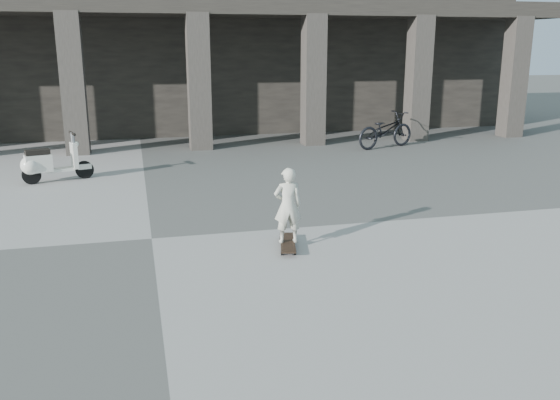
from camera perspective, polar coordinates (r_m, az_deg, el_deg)
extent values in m
plane|color=#4C4D4A|center=(10.01, -12.25, -3.65)|extent=(90.00, 90.00, 0.00)
cube|color=black|center=(23.51, -13.89, 14.10)|extent=(28.00, 6.00, 6.00)
cube|color=black|center=(19.15, -14.02, 17.63)|extent=(28.00, 2.80, 0.50)
cube|color=#302D28|center=(18.12, -19.30, 10.46)|extent=(0.65, 0.65, 4.00)
cube|color=#302D28|center=(18.15, -7.82, 11.14)|extent=(0.65, 0.65, 4.00)
cube|color=#302D28|center=(18.87, 3.24, 11.39)|extent=(0.65, 0.65, 4.00)
cube|color=#302D28|center=(20.21, 13.16, 11.26)|extent=(0.65, 0.65, 4.00)
cube|color=#302D28|center=(22.05, 21.63, 10.88)|extent=(0.65, 0.65, 4.00)
cube|color=black|center=(9.33, 0.74, -4.11)|extent=(0.43, 0.99, 0.02)
cube|color=#B2B2B7|center=(9.66, 0.66, -3.69)|extent=(0.21, 0.09, 0.03)
cube|color=#B2B2B7|center=(9.02, 0.82, -5.05)|extent=(0.21, 0.09, 0.03)
cylinder|color=black|center=(9.66, 0.06, -3.75)|extent=(0.05, 0.08, 0.07)
cylinder|color=black|center=(9.67, 1.26, -3.74)|extent=(0.05, 0.08, 0.07)
cylinder|color=black|center=(9.02, 0.18, -5.12)|extent=(0.05, 0.08, 0.07)
cylinder|color=black|center=(9.03, 1.46, -5.10)|extent=(0.05, 0.08, 0.07)
imported|color=beige|center=(9.15, 0.75, -0.52)|extent=(0.45, 0.30, 1.19)
cylinder|color=black|center=(14.87, -18.29, 2.79)|extent=(0.43, 0.22, 0.42)
cylinder|color=black|center=(14.67, -22.80, 2.22)|extent=(0.43, 0.22, 0.42)
cube|color=silver|center=(14.75, -20.44, 2.76)|extent=(0.68, 0.44, 0.07)
cube|color=silver|center=(14.65, -22.22, 3.30)|extent=(0.65, 0.49, 0.40)
sphere|color=silver|center=(14.63, -22.89, 3.09)|extent=(0.44, 0.44, 0.44)
cube|color=black|center=(14.60, -22.32, 4.30)|extent=(0.58, 0.41, 0.10)
cube|color=silver|center=(14.77, -19.19, 4.07)|extent=(0.20, 0.37, 0.60)
cube|color=silver|center=(14.86, -18.32, 3.10)|extent=(0.34, 0.23, 0.13)
cylinder|color=#B2B2B7|center=(14.70, -19.32, 5.55)|extent=(0.12, 0.12, 0.31)
cylinder|color=black|center=(14.68, -19.36, 6.07)|extent=(0.21, 0.52, 0.06)
sphere|color=white|center=(14.74, -19.04, 5.10)|extent=(0.13, 0.13, 0.13)
imported|color=black|center=(18.58, 10.12, 6.64)|extent=(2.21, 1.36, 1.10)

